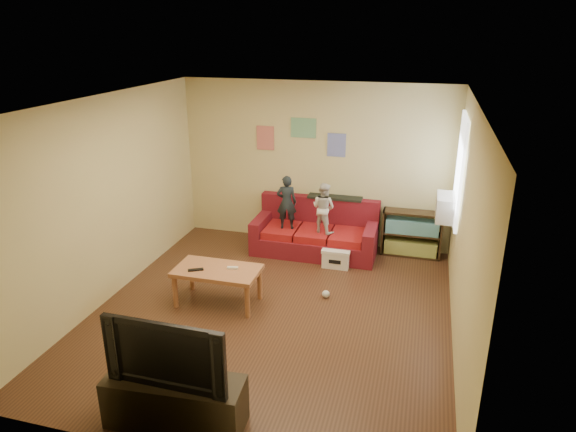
% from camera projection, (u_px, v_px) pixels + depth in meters
% --- Properties ---
extents(room_shell, '(4.52, 5.02, 2.72)m').
position_uv_depth(room_shell, '(271.00, 215.00, 6.21)').
color(room_shell, '#4F2F1E').
rests_on(room_shell, ground).
extents(sofa, '(1.99, 0.91, 0.87)m').
position_uv_depth(sofa, '(316.00, 234.00, 8.41)').
color(sofa, maroon).
rests_on(sofa, ground).
extents(child_a, '(0.36, 0.27, 0.88)m').
position_uv_depth(child_a, '(287.00, 202.00, 8.18)').
color(child_a, black).
rests_on(child_a, sofa).
extents(child_b, '(0.48, 0.44, 0.81)m').
position_uv_depth(child_b, '(323.00, 208.00, 8.04)').
color(child_b, silver).
rests_on(child_b, sofa).
extents(coffee_table, '(1.12, 0.61, 0.50)m').
position_uv_depth(coffee_table, '(217.00, 274.00, 6.76)').
color(coffee_table, '#B16E46').
rests_on(coffee_table, ground).
extents(remote, '(0.20, 0.14, 0.02)m').
position_uv_depth(remote, '(196.00, 270.00, 6.68)').
color(remote, black).
rests_on(remote, coffee_table).
extents(game_controller, '(0.15, 0.07, 0.03)m').
position_uv_depth(game_controller, '(233.00, 268.00, 6.73)').
color(game_controller, silver).
rests_on(game_controller, coffee_table).
extents(bookshelf, '(0.94, 0.28, 0.75)m').
position_uv_depth(bookshelf, '(411.00, 236.00, 8.23)').
color(bookshelf, '#322313').
rests_on(bookshelf, ground).
extents(window, '(0.04, 1.08, 1.48)m').
position_uv_depth(window, '(460.00, 170.00, 7.05)').
color(window, white).
rests_on(window, room_shell).
extents(ac_unit, '(0.28, 0.55, 0.35)m').
position_uv_depth(ac_unit, '(446.00, 207.00, 7.28)').
color(ac_unit, '#B7B2A3').
rests_on(ac_unit, window).
extents(artwork_left, '(0.30, 0.01, 0.40)m').
position_uv_depth(artwork_left, '(265.00, 138.00, 8.52)').
color(artwork_left, '#D87266').
rests_on(artwork_left, room_shell).
extents(artwork_center, '(0.42, 0.01, 0.32)m').
position_uv_depth(artwork_center, '(303.00, 128.00, 8.29)').
color(artwork_center, '#72B27F').
rests_on(artwork_center, room_shell).
extents(artwork_right, '(0.30, 0.01, 0.38)m').
position_uv_depth(artwork_right, '(336.00, 145.00, 8.25)').
color(artwork_right, '#727FCC').
rests_on(artwork_right, room_shell).
extents(file_box, '(0.43, 0.33, 0.30)m').
position_uv_depth(file_box, '(337.00, 257.00, 7.92)').
color(file_box, white).
rests_on(file_box, ground).
extents(tv_stand, '(1.32, 0.52, 0.48)m').
position_uv_depth(tv_stand, '(175.00, 402.00, 4.73)').
color(tv_stand, '#2F271B').
rests_on(tv_stand, ground).
extents(television, '(1.15, 0.17, 0.66)m').
position_uv_depth(television, '(170.00, 349.00, 4.53)').
color(television, black).
rests_on(television, tv_stand).
extents(tissue, '(0.10, 0.10, 0.10)m').
position_uv_depth(tissue, '(326.00, 294.00, 7.02)').
color(tissue, silver).
rests_on(tissue, ground).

